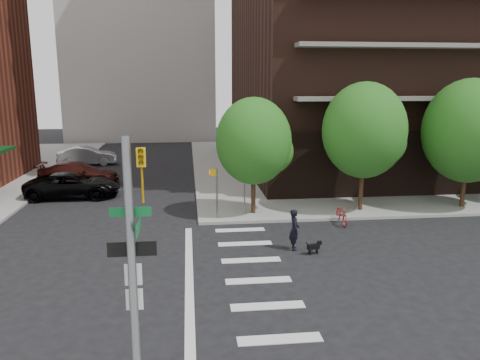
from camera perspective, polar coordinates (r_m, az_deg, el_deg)
ground at (r=17.23m, az=-7.91°, el=-12.51°), size 120.00×120.00×0.00m
sidewalk_ne at (r=44.53m, az=20.30°, el=2.02°), size 39.00×33.00×0.15m
crosswalk at (r=17.29m, az=-0.41°, el=-12.27°), size 3.85×13.00×0.01m
tree_a at (r=24.63m, az=1.67°, el=4.75°), size 4.00×4.00×5.90m
tree_b at (r=26.10m, az=14.91°, el=5.87°), size 4.50×4.50×6.65m
tree_c at (r=28.83m, az=26.14°, el=5.39°), size 5.00×5.00×6.80m
traffic_signal at (r=9.35m, az=-12.52°, el=-16.26°), size 0.90×0.75×6.00m
pedestrian_signal at (r=24.26m, az=-2.11°, el=-0.61°), size 2.18×0.67×2.60m
parked_car_black at (r=30.92m, az=-19.67°, el=-0.61°), size 2.65×5.69×1.58m
parked_car_maroon at (r=34.78m, az=-19.05°, el=0.76°), size 2.40×5.58×1.60m
parked_car_silver at (r=42.91m, az=-18.13°, el=2.82°), size 2.20×5.07×1.62m
scooter at (r=24.40m, az=12.33°, el=-4.08°), size 0.76×1.94×1.00m
dog_walker at (r=20.23m, az=6.65°, el=-6.03°), size 0.69×0.48×1.79m
dog at (r=19.99m, az=9.03°, el=-7.99°), size 0.65×0.30×0.54m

